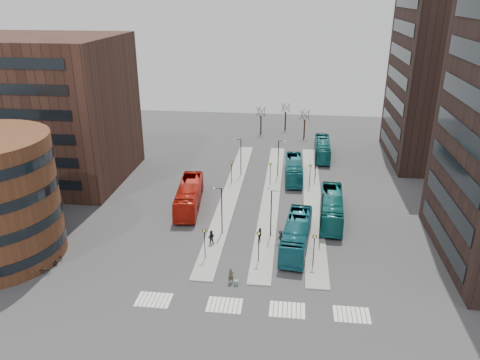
# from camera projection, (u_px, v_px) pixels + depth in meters

# --- Properties ---
(ground) EXTENTS (160.00, 160.00, 0.00)m
(ground) POSITION_uv_depth(u_px,v_px,m) (229.00, 334.00, 41.11)
(ground) COLOR #323234
(ground) RESTS_ON ground
(island_left) EXTENTS (2.50, 45.00, 0.15)m
(island_left) POSITION_uv_depth(u_px,v_px,m) (231.00, 194.00, 69.14)
(island_left) COLOR gray
(island_left) RESTS_ON ground
(island_mid) EXTENTS (2.50, 45.00, 0.15)m
(island_mid) POSITION_uv_depth(u_px,v_px,m) (271.00, 196.00, 68.48)
(island_mid) COLOR gray
(island_mid) RESTS_ON ground
(island_right) EXTENTS (2.50, 45.00, 0.15)m
(island_right) POSITION_uv_depth(u_px,v_px,m) (312.00, 198.00, 67.82)
(island_right) COLOR gray
(island_right) RESTS_ON ground
(suitcase) EXTENTS (0.48, 0.41, 0.53)m
(suitcase) POSITION_uv_depth(u_px,v_px,m) (236.00, 283.00, 47.90)
(suitcase) COLOR #1D3D9F
(suitcase) RESTS_ON ground
(red_bus) EXTENTS (4.10, 12.51, 3.42)m
(red_bus) POSITION_uv_depth(u_px,v_px,m) (189.00, 196.00, 64.71)
(red_bus) COLOR #B61B0E
(red_bus) RESTS_ON ground
(teal_bus_a) EXTENTS (3.89, 11.85, 3.24)m
(teal_bus_a) POSITION_uv_depth(u_px,v_px,m) (296.00, 235.00, 54.54)
(teal_bus_a) COLOR #155E6D
(teal_bus_a) RESTS_ON ground
(teal_bus_b) EXTENTS (2.87, 11.00, 3.05)m
(teal_bus_b) POSITION_uv_depth(u_px,v_px,m) (294.00, 169.00, 74.74)
(teal_bus_b) COLOR #15636C
(teal_bus_b) RESTS_ON ground
(teal_bus_c) EXTENTS (3.48, 12.11, 3.34)m
(teal_bus_c) POSITION_uv_depth(u_px,v_px,m) (331.00, 208.00, 61.22)
(teal_bus_c) COLOR #146666
(teal_bus_c) RESTS_ON ground
(teal_bus_d) EXTENTS (2.89, 11.34, 3.14)m
(teal_bus_d) POSITION_uv_depth(u_px,v_px,m) (322.00, 149.00, 84.36)
(teal_bus_d) COLOR #15676C
(teal_bus_d) RESTS_ON ground
(traveller) EXTENTS (0.69, 0.55, 1.65)m
(traveller) POSITION_uv_depth(u_px,v_px,m) (231.00, 276.00, 48.06)
(traveller) COLOR #453E29
(traveller) RESTS_ON ground
(commuter_a) EXTENTS (0.93, 0.74, 1.86)m
(commuter_a) POSITION_uv_depth(u_px,v_px,m) (211.00, 238.00, 55.28)
(commuter_a) COLOR black
(commuter_a) RESTS_ON ground
(commuter_b) EXTENTS (0.65, 1.12, 1.79)m
(commuter_b) POSITION_uv_depth(u_px,v_px,m) (260.00, 235.00, 56.03)
(commuter_b) COLOR black
(commuter_b) RESTS_ON ground
(commuter_c) EXTENTS (1.15, 1.23, 1.67)m
(commuter_c) POSITION_uv_depth(u_px,v_px,m) (280.00, 237.00, 55.66)
(commuter_c) COLOR black
(commuter_c) RESTS_ON ground
(bicycle_near) EXTENTS (1.65, 0.90, 0.82)m
(bicycle_near) POSITION_uv_depth(u_px,v_px,m) (42.00, 271.00, 49.60)
(bicycle_near) COLOR gray
(bicycle_near) RESTS_ON ground
(bicycle_mid) EXTENTS (1.76, 0.96, 1.02)m
(bicycle_mid) POSITION_uv_depth(u_px,v_px,m) (49.00, 263.00, 50.96)
(bicycle_mid) COLOR gray
(bicycle_mid) RESTS_ON ground
(bicycle_far) EXTENTS (1.79, 0.89, 0.90)m
(bicycle_far) POSITION_uv_depth(u_px,v_px,m) (55.00, 256.00, 52.26)
(bicycle_far) COLOR gray
(bicycle_far) RESTS_ON ground
(crosswalk_stripes) EXTENTS (22.35, 2.40, 0.01)m
(crosswalk_stripes) POSITION_uv_depth(u_px,v_px,m) (253.00, 307.00, 44.60)
(crosswalk_stripes) COLOR silver
(crosswalk_stripes) RESTS_ON ground
(office_block) EXTENTS (25.00, 20.12, 22.00)m
(office_block) POSITION_uv_depth(u_px,v_px,m) (41.00, 110.00, 71.98)
(office_block) COLOR #41271E
(office_block) RESTS_ON ground
(tower_far) EXTENTS (20.12, 20.00, 30.00)m
(tower_far) POSITION_uv_depth(u_px,v_px,m) (459.00, 75.00, 78.00)
(tower_far) COLOR black
(tower_far) RESTS_ON ground
(sign_poles) EXTENTS (12.45, 22.12, 3.65)m
(sign_poles) POSITION_uv_depth(u_px,v_px,m) (265.00, 202.00, 61.20)
(sign_poles) COLOR black
(sign_poles) RESTS_ON ground
(lamp_posts) EXTENTS (14.04, 20.24, 6.12)m
(lamp_posts) POSITION_uv_depth(u_px,v_px,m) (275.00, 179.00, 65.25)
(lamp_posts) COLOR black
(lamp_posts) RESTS_ON ground
(bare_trees) EXTENTS (10.97, 8.14, 5.90)m
(bare_trees) POSITION_uv_depth(u_px,v_px,m) (283.00, 122.00, 97.48)
(bare_trees) COLOR black
(bare_trees) RESTS_ON ground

